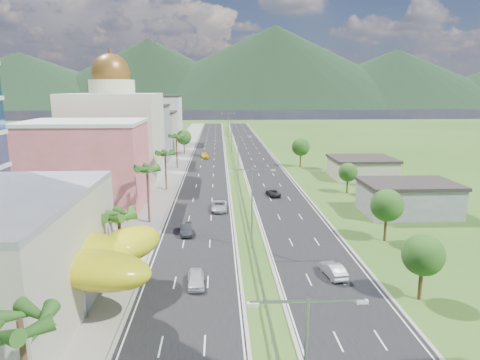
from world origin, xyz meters
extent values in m
plane|color=#2D5119|center=(0.00, 0.00, 0.00)|extent=(500.00, 500.00, 0.00)
cube|color=black|center=(-7.50, 90.00, 0.02)|extent=(11.00, 260.00, 0.04)
cube|color=black|center=(7.50, 90.00, 0.02)|extent=(11.00, 260.00, 0.04)
cube|color=gray|center=(-17.00, 90.00, 0.06)|extent=(7.00, 260.00, 0.12)
cube|color=gray|center=(0.00, 72.00, 0.62)|extent=(0.08, 216.00, 0.28)
cube|color=gray|center=(0.00, 174.00, 0.35)|extent=(0.10, 0.12, 0.70)
cube|color=gray|center=(-1.44, -25.00, 10.80)|extent=(2.88, 0.12, 0.12)
cube|color=gray|center=(1.44, -25.00, 10.80)|extent=(2.88, 0.12, 0.12)
cube|color=silver|center=(-2.72, -25.00, 10.70)|extent=(0.60, 0.25, 0.18)
cube|color=silver|center=(2.72, -25.00, 10.70)|extent=(0.60, 0.25, 0.18)
cylinder|color=gray|center=(0.00, 10.00, 5.50)|extent=(0.20, 0.20, 11.00)
cube|color=gray|center=(-1.44, 10.00, 10.80)|extent=(2.88, 0.12, 0.12)
cube|color=gray|center=(1.44, 10.00, 10.80)|extent=(2.88, 0.12, 0.12)
cube|color=silver|center=(-2.72, 10.00, 10.70)|extent=(0.60, 0.25, 0.18)
cube|color=silver|center=(2.72, 10.00, 10.70)|extent=(0.60, 0.25, 0.18)
cylinder|color=gray|center=(0.00, 50.00, 5.50)|extent=(0.20, 0.20, 11.00)
cube|color=gray|center=(-1.44, 50.00, 10.80)|extent=(2.88, 0.12, 0.12)
cube|color=gray|center=(1.44, 50.00, 10.80)|extent=(2.88, 0.12, 0.12)
cube|color=silver|center=(-2.72, 50.00, 10.70)|extent=(0.60, 0.25, 0.18)
cube|color=silver|center=(2.72, 50.00, 10.70)|extent=(0.60, 0.25, 0.18)
cylinder|color=gray|center=(0.00, 95.00, 5.50)|extent=(0.20, 0.20, 11.00)
cube|color=gray|center=(-1.44, 95.00, 10.80)|extent=(2.88, 0.12, 0.12)
cube|color=gray|center=(1.44, 95.00, 10.80)|extent=(2.88, 0.12, 0.12)
cube|color=silver|center=(-2.72, 95.00, 10.70)|extent=(0.60, 0.25, 0.18)
cube|color=silver|center=(2.72, 95.00, 10.70)|extent=(0.60, 0.25, 0.18)
cylinder|color=gray|center=(0.00, 140.00, 5.50)|extent=(0.20, 0.20, 11.00)
cube|color=gray|center=(-1.44, 140.00, 10.80)|extent=(2.88, 0.12, 0.12)
cube|color=gray|center=(1.44, 140.00, 10.80)|extent=(2.88, 0.12, 0.12)
cube|color=silver|center=(-2.72, 140.00, 10.70)|extent=(0.60, 0.25, 0.18)
cube|color=silver|center=(2.72, 140.00, 10.70)|extent=(0.60, 0.25, 0.18)
cylinder|color=gray|center=(-24.00, -2.00, 2.00)|extent=(0.50, 0.50, 4.00)
cylinder|color=gray|center=(-17.00, -7.00, 2.00)|extent=(0.50, 0.50, 4.00)
cylinder|color=gray|center=(-21.00, -10.00, 2.00)|extent=(0.50, 0.50, 4.00)
cylinder|color=gray|center=(-15.00, -2.00, 2.00)|extent=(0.50, 0.50, 4.00)
cube|color=#C95B52|center=(-28.00, 32.00, 7.50)|extent=(20.00, 15.00, 15.00)
cube|color=beige|center=(-28.00, 55.00, 10.00)|extent=(20.00, 20.00, 20.00)
cylinder|color=beige|center=(-28.00, 55.00, 21.50)|extent=(10.00, 10.00, 3.00)
sphere|color=brown|center=(-28.00, 55.00, 24.50)|extent=(8.40, 8.40, 8.40)
cube|color=slate|center=(-27.00, 80.00, 8.00)|extent=(16.00, 15.00, 16.00)
cube|color=#AAA38C|center=(-27.00, 102.00, 6.50)|extent=(16.00, 15.00, 13.00)
cube|color=silver|center=(-27.00, 125.00, 9.00)|extent=(16.00, 15.00, 18.00)
cube|color=slate|center=(28.00, 25.00, 2.50)|extent=(15.00, 10.00, 5.00)
cube|color=#AAA38C|center=(30.00, 55.00, 2.20)|extent=(14.00, 12.00, 4.40)
cylinder|color=#47301C|center=(-15.50, 2.00, 3.75)|extent=(0.36, 0.36, 7.50)
cylinder|color=#47301C|center=(-15.50, 22.00, 4.50)|extent=(0.36, 0.36, 9.00)
cylinder|color=#47301C|center=(-15.50, 45.00, 4.00)|extent=(0.36, 0.36, 8.00)
cylinder|color=#47301C|center=(-15.50, 70.00, 4.40)|extent=(0.36, 0.36, 8.80)
cylinder|color=#47301C|center=(-15.50, 95.00, 2.45)|extent=(0.40, 0.40, 4.90)
sphere|color=#2B591B|center=(-15.50, 95.00, 5.60)|extent=(4.90, 4.90, 4.90)
cylinder|color=#47301C|center=(16.00, -5.00, 2.10)|extent=(0.40, 0.40, 4.20)
sphere|color=#2B591B|center=(16.00, -5.00, 4.80)|extent=(4.20, 4.20, 4.20)
cylinder|color=#47301C|center=(19.00, 12.00, 2.27)|extent=(0.40, 0.40, 4.55)
sphere|color=#2B591B|center=(19.00, 12.00, 5.20)|extent=(4.55, 4.55, 4.55)
cylinder|color=#47301C|center=(22.00, 40.00, 1.92)|extent=(0.40, 0.40, 3.85)
sphere|color=#2B591B|center=(22.00, 40.00, 4.40)|extent=(3.85, 3.85, 3.85)
cylinder|color=#47301C|center=(18.00, 70.00, 2.45)|extent=(0.40, 0.40, 4.90)
sphere|color=#2B591B|center=(18.00, 70.00, 5.60)|extent=(4.90, 4.90, 4.90)
imported|color=silver|center=(-6.93, -0.80, 0.81)|extent=(2.06, 4.59, 1.53)
imported|color=black|center=(-9.29, 16.20, 0.83)|extent=(2.24, 4.97, 1.58)
imported|color=#B1B5B9|center=(-4.33, 28.50, 0.84)|extent=(2.75, 5.77, 1.59)
imported|color=gold|center=(-8.51, 86.61, 0.81)|extent=(2.81, 5.55, 1.54)
imported|color=#96989D|center=(8.59, 0.75, 0.83)|extent=(2.40, 5.01, 1.58)
imported|color=black|center=(6.46, 38.33, 0.70)|extent=(2.84, 4.99, 1.31)
imported|color=black|center=(-12.30, 0.82, 0.68)|extent=(0.75, 2.03, 1.28)
camera|label=1|loc=(-4.34, -44.18, 21.08)|focal=32.00mm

